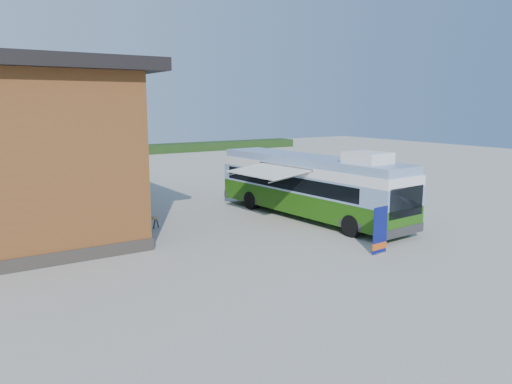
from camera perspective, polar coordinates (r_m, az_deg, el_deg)
ground at (r=23.55m, az=3.19°, el=-4.17°), size 100.00×100.00×0.00m
barn at (r=28.70m, az=-26.88°, el=4.59°), size 9.60×21.20×7.50m
hedge at (r=60.62m, az=-11.96°, el=4.81°), size 40.00×3.00×1.00m
bus at (r=25.54m, az=6.20°, el=0.91°), size 3.40×12.07×3.66m
awning at (r=24.40m, az=1.70°, el=2.73°), size 2.75×4.10×0.50m
banner at (r=20.04m, az=13.98°, el=-4.74°), size 0.81×0.22×1.87m
picnic_table at (r=24.04m, az=-13.21°, el=-2.66°), size 1.59×1.46×0.80m
person_a at (r=28.78m, az=-14.58°, el=0.08°), size 0.84×0.75×1.92m
person_b at (r=30.57m, az=-17.54°, el=0.19°), size 0.78×0.90×1.60m
slurry_tanker at (r=37.94m, az=-16.79°, el=2.90°), size 2.73×6.24×2.34m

